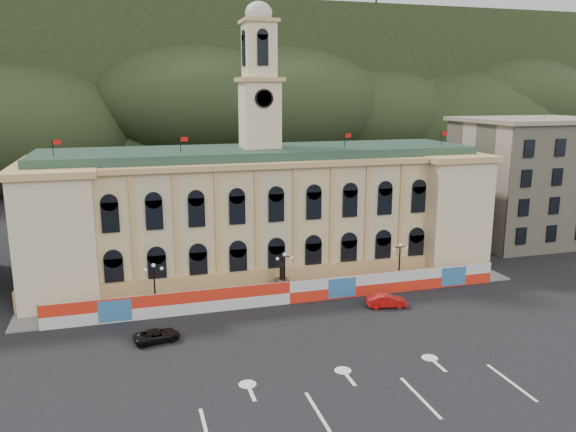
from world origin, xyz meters
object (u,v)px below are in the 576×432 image
object	(u,v)px
statue	(282,284)
red_sedan	(387,301)
lamp_center	(285,271)
black_suv	(157,336)

from	to	relation	value
statue	red_sedan	size ratio (longest dim) A/B	0.84
lamp_center	black_suv	size ratio (longest dim) A/B	1.14
statue	black_suv	xyz separation A→B (m)	(-14.30, -8.68, -0.60)
statue	lamp_center	xyz separation A→B (m)	(0.00, -1.00, 1.89)
lamp_center	red_sedan	world-z (taller)	lamp_center
red_sedan	statue	bearing A→B (deg)	66.10
black_suv	statue	bearing A→B (deg)	-69.52
lamp_center	red_sedan	distance (m)	11.47
lamp_center	red_sedan	xyz separation A→B (m)	(9.60, -5.80, -2.38)
statue	black_suv	size ratio (longest dim) A/B	0.83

